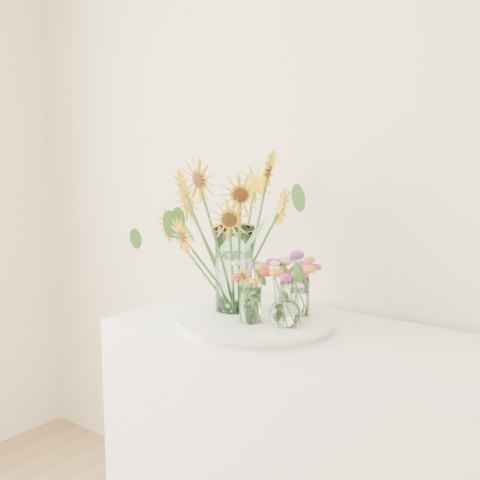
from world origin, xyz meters
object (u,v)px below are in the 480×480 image
Objects in this scene: small_vase_b at (285,304)px; tray at (256,323)px; counter at (325,474)px; mason_jar at (234,268)px; small_vase_c at (298,297)px; small_vase_a at (250,305)px.

tray is at bearing 170.75° from small_vase_b.
mason_jar is at bearing -176.69° from counter.
small_vase_a is at bearing -112.07° from small_vase_c.
small_vase_c is at bearing 157.07° from counter.
tray is 0.16m from small_vase_c.
small_vase_c is at bearing 22.61° from mason_jar.
small_vase_a is 0.11m from small_vase_b.
tray is 3.31× the size of small_vase_b.
counter is 0.52m from tray.
counter is at bearing 26.00° from small_vase_a.
small_vase_a is at bearing -33.22° from mason_jar.
small_vase_c is at bearing 67.93° from small_vase_a.
mason_jar is at bearing 165.40° from tray.
small_vase_c is (0.07, 0.17, 0.01)m from small_vase_a.
counter is 4.72× the size of mason_jar.
small_vase_b reaches higher than counter.
mason_jar reaches higher than tray.
mason_jar is 0.25m from small_vase_b.
mason_jar reaches higher than small_vase_c.
counter is at bearing 32.19° from small_vase_b.
mason_jar is (-0.35, -0.02, 0.62)m from counter.
mason_jar is 2.53× the size of small_vase_a.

